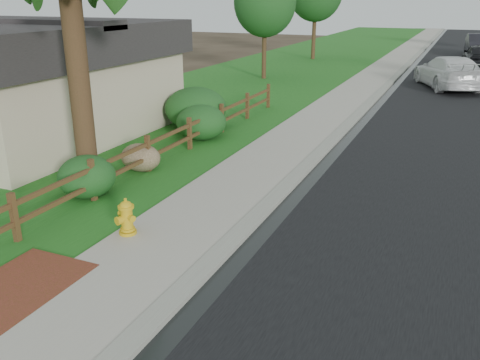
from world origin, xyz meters
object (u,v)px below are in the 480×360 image
at_px(dark_car_mid, 480,56).
at_px(fire_hydrant, 126,218).
at_px(ranch_fence, 170,141).
at_px(white_suv, 449,72).

bearing_deg(dark_car_mid, fire_hydrant, 72.37).
distance_m(ranch_fence, dark_car_mid, 28.12).
bearing_deg(fire_hydrant, dark_car_mid, 77.94).
bearing_deg(white_suv, dark_car_mid, -120.60).
xyz_separation_m(ranch_fence, dark_car_mid, (8.66, 26.75, 0.25)).
relative_size(ranch_fence, dark_car_mid, 3.41).
bearing_deg(fire_hydrant, white_suv, 76.94).
xyz_separation_m(ranch_fence, white_suv, (7.06, 17.35, 0.26)).
bearing_deg(ranch_fence, white_suv, 67.86).
xyz_separation_m(white_suv, dark_car_mid, (1.60, 9.40, -0.01)).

